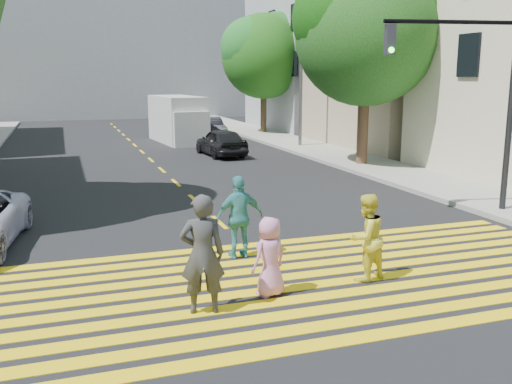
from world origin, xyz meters
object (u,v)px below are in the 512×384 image
silver_car (180,125)px  pedestrian_man (202,254)px  pedestrian_woman (366,237)px  tree_right_far (265,52)px  pedestrian_child (270,257)px  dark_car_near (221,142)px  tree_right_near (368,26)px  traffic_signal (477,84)px  dark_car_parked (210,128)px  white_van (179,121)px  pedestrian_extra (240,217)px

silver_car → pedestrian_man: bearing=78.0°
pedestrian_man → pedestrian_woman: pedestrian_man is taller
tree_right_far → pedestrian_child: 28.62m
dark_car_near → silver_car: size_ratio=0.86×
tree_right_near → traffic_signal: size_ratio=1.55×
silver_car → dark_car_parked: silver_car is taller
pedestrian_child → white_van: 23.99m
dark_car_near → traffic_signal: bearing=99.1°
pedestrian_woman → traffic_signal: traffic_signal is taller
pedestrian_man → dark_car_near: bearing=-95.7°
tree_right_near → pedestrian_woman: 14.84m
tree_right_far → traffic_signal: bearing=-95.4°
dark_car_near → traffic_signal: (3.31, -13.74, 2.91)m
tree_right_far → dark_car_parked: size_ratio=2.00×
pedestrian_man → traffic_signal: traffic_signal is taller
pedestrian_woman → pedestrian_extra: 2.76m
tree_right_far → silver_car: 7.22m
dark_car_near → silver_car: 10.61m
pedestrian_woman → dark_car_near: pedestrian_woman is taller
pedestrian_man → pedestrian_extra: bearing=-108.3°
pedestrian_man → silver_car: pedestrian_man is taller
tree_right_near → pedestrian_woman: size_ratio=5.15×
tree_right_far → white_van: tree_right_far is taller
pedestrian_child → pedestrian_extra: (0.14, 2.22, 0.17)m
silver_car → dark_car_parked: (1.26, -2.95, -0.01)m
traffic_signal → tree_right_near: bearing=90.5°
pedestrian_extra → tree_right_far: bearing=-113.4°
pedestrian_woman → traffic_signal: 6.95m
tree_right_far → pedestrian_child: size_ratio=5.55×
traffic_signal → white_van: bearing=112.3°
dark_car_near → silver_car: (0.15, 10.61, -0.01)m
pedestrian_child → pedestrian_extra: 2.24m
pedestrian_extra → silver_car: 26.19m
dark_car_near → white_van: white_van is taller
tree_right_near → pedestrian_extra: (-8.64, -10.16, -4.90)m
dark_car_near → white_van: size_ratio=0.68×
dark_car_near → traffic_signal: traffic_signal is taller
pedestrian_man → silver_car: bearing=-90.1°
tree_right_far → traffic_signal: 23.03m
pedestrian_extra → traffic_signal: traffic_signal is taller
dark_car_parked → dark_car_near: bearing=-98.6°
pedestrian_man → tree_right_near: bearing=-117.7°
white_van → pedestrian_woman: bearing=-97.9°
pedestrian_woman → pedestrian_child: 1.98m
tree_right_near → tree_right_far: 14.27m
pedestrian_extra → tree_right_near: bearing=-133.1°
dark_car_parked → white_van: size_ratio=0.68×
pedestrian_extra → dark_car_parked: pedestrian_extra is taller
pedestrian_woman → tree_right_near: bearing=-135.1°
dark_car_parked → tree_right_far: bearing=21.6°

